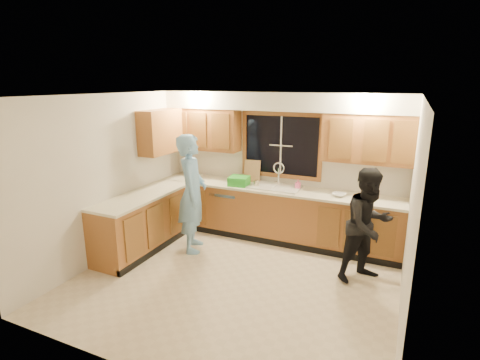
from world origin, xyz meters
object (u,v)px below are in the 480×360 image
at_px(stove, 119,235).
at_px(dish_crate, 239,181).
at_px(bowl, 339,195).
at_px(soap_bottle, 298,184).
at_px(sink, 275,191).
at_px(man, 192,194).
at_px(knife_block, 190,170).
at_px(dishwasher, 230,209).
at_px(woman, 368,225).

bearing_deg(stove, dish_crate, 55.29).
bearing_deg(stove, bowl, 31.52).
bearing_deg(soap_bottle, sink, -171.42).
distance_m(sink, man, 1.42).
distance_m(sink, knife_block, 1.76).
bearing_deg(soap_bottle, stove, -139.28).
bearing_deg(bowl, soap_bottle, 170.65).
bearing_deg(stove, man, 49.25).
bearing_deg(sink, dishwasher, -179.01).
height_order(sink, soap_bottle, sink).
xyz_separation_m(dishwasher, bowl, (1.93, -0.04, 0.54)).
xyz_separation_m(dishwasher, woman, (2.47, -0.79, 0.38)).
height_order(stove, knife_block, knife_block).
distance_m(stove, dish_crate, 2.15).
bearing_deg(sink, bowl, -2.96).
distance_m(sink, stove, 2.60).
distance_m(stove, woman, 3.58).
bearing_deg(dish_crate, stove, -124.71).
distance_m(sink, woman, 1.81).
bearing_deg(bowl, woman, -54.54).
relative_size(stove, man, 0.48).
height_order(woman, knife_block, woman).
bearing_deg(dish_crate, man, -117.33).
distance_m(woman, bowl, 0.93).
relative_size(man, bowl, 9.22).
relative_size(woman, dish_crate, 4.82).
distance_m(sink, dish_crate, 0.64).
relative_size(woman, soap_bottle, 9.15).
relative_size(soap_bottle, bowl, 0.84).
relative_size(knife_block, soap_bottle, 1.22).
relative_size(stove, knife_block, 4.26).
distance_m(man, knife_block, 1.27).
bearing_deg(woman, soap_bottle, 97.40).
bearing_deg(knife_block, soap_bottle, -18.98).
bearing_deg(dishwasher, knife_block, 171.96).
bearing_deg(man, dishwasher, -36.58).
xyz_separation_m(dishwasher, knife_block, (-0.90, 0.13, 0.62)).
bearing_deg(woman, knife_block, 117.24).
bearing_deg(man, stove, 114.59).
distance_m(dishwasher, dish_crate, 0.64).
bearing_deg(knife_block, woman, -32.82).
xyz_separation_m(stove, knife_block, (0.05, 1.94, 0.58)).
xyz_separation_m(knife_block, soap_bottle, (2.13, -0.05, -0.02)).
height_order(stove, soap_bottle, soap_bottle).
height_order(sink, bowl, sink).
bearing_deg(sink, man, -137.75).
distance_m(dishwasher, stove, 2.04).
distance_m(stove, knife_block, 2.02).
height_order(man, woman, man).
bearing_deg(woman, stove, 149.09).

